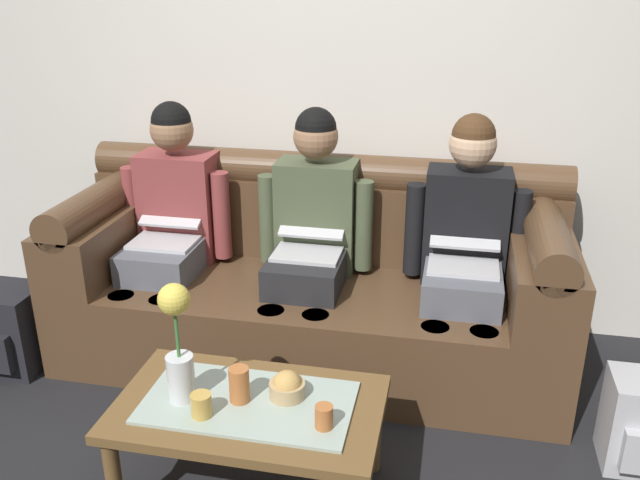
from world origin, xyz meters
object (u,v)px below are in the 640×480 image
Objects in this scene: person_right at (465,241)px; cup_near_left at (324,417)px; person_left at (171,219)px; coffee_table at (249,415)px; backpack_left at (6,329)px; snack_bowl at (287,387)px; cup_near_right at (239,385)px; cup_far_center at (201,405)px; couch at (312,285)px; flower_vase at (178,343)px; person_middle at (312,230)px.

person_right is 1.21m from cup_near_left.
person_left is 1.31× the size of coffee_table.
snack_bowl is at bearing -19.28° from backpack_left.
cup_far_center is at bearing -132.50° from cup_near_right.
cup_near_right is at bearing -91.62° from couch.
cup_far_center is at bearing -37.36° from flower_vase.
flower_vase is at bearing -131.53° from person_right.
cup_far_center is at bearing -96.37° from couch.
snack_bowl is (0.13, -0.98, 0.08)m from couch.
person_middle reaches higher than cup_near_left.
snack_bowl reaches higher than cup_far_center.
couch is at bearing 0.33° from person_left.
couch is at bearing 179.66° from person_right.
person_middle is 1.09m from flower_vase.
person_left reaches higher than cup_near_right.
couch reaches higher than snack_bowl.
cup_far_center is (-0.25, -0.16, 0.00)m from snack_bowl.
cup_near_left is at bearing -41.54° from snack_bowl.
snack_bowl is 1.54× the size of cup_far_center.
couch is at bearing 97.34° from snack_bowl.
person_right is at bearing 55.38° from coffee_table.
cup_far_center is at bearing -62.89° from person_left.
snack_bowl is (0.13, -0.98, -0.21)m from person_middle.
person_middle is 9.63× the size of snack_bowl.
person_middle reaches higher than snack_bowl.
cup_far_center is (-0.10, -0.11, -0.02)m from cup_near_right.
cup_near_left is 0.33m from cup_near_right.
snack_bowl is at bearing 13.69° from flower_vase.
flower_vase is 0.41m from snack_bowl.
cup_near_left is (1.00, -1.12, -0.21)m from person_left.
cup_far_center is at bearing -176.91° from cup_near_left.
cup_near_right is 0.31× the size of backpack_left.
flower_vase is 0.26m from cup_near_right.
cup_near_right is 1.56× the size of cup_far_center.
person_right is at bearing 69.18° from cup_near_left.
person_middle and person_right have the same top height.
couch is at bearing 17.45° from backpack_left.
cup_near_right is (-0.16, -0.06, 0.03)m from snack_bowl.
person_left reaches higher than backpack_left.
coffee_table is 0.20m from cup_far_center.
cup_far_center is (-0.41, -0.02, 0.00)m from cup_near_left.
person_left is 15.04× the size of cup_near_left.
person_middle reaches higher than coffee_table.
flower_vase is 1.40m from backpack_left.
person_left is at bearing 117.11° from cup_far_center.
cup_near_left is at bearing -48.24° from person_left.
snack_bowl is at bearing -120.95° from person_right.
cup_near_left is (0.16, -0.14, 0.00)m from snack_bowl.
person_left is 2.98× the size of backpack_left.
person_left is at bearing -179.67° from couch.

